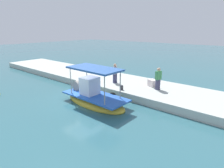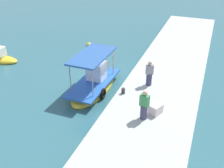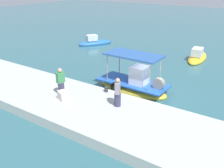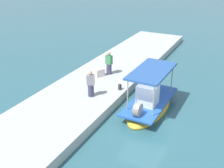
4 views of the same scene
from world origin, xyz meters
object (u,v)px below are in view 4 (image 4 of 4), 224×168
fisherman_by_crate (91,85)px  mooring_bollard (120,87)px  fisherman_near_bollard (109,64)px  main_fishing_boat (149,103)px  cargo_crate (99,72)px

fisherman_by_crate → mooring_bollard: 2.21m
fisherman_near_bollard → mooring_bollard: fisherman_near_bollard is taller
fisherman_by_crate → mooring_bollard: size_ratio=4.69×
main_fishing_boat → cargo_crate: size_ratio=7.41×
main_fishing_boat → cargo_crate: main_fishing_boat is taller
main_fishing_boat → fisherman_near_bollard: (-2.89, -4.34, 0.94)m
fisherman_near_bollard → fisherman_by_crate: (3.87, 0.68, -0.01)m
fisherman_by_crate → mooring_bollard: (-1.71, 1.26, -0.61)m
fisherman_near_bollard → fisherman_by_crate: size_ratio=1.02×
main_fishing_boat → mooring_bollard: bearing=-107.0°
main_fishing_boat → fisherman_near_bollard: size_ratio=3.01×
main_fishing_boat → fisherman_by_crate: (0.98, -3.66, 0.93)m
main_fishing_boat → fisherman_near_bollard: main_fishing_boat is taller
mooring_bollard → main_fishing_boat: bearing=73.0°
main_fishing_boat → fisherman_by_crate: main_fishing_boat is taller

